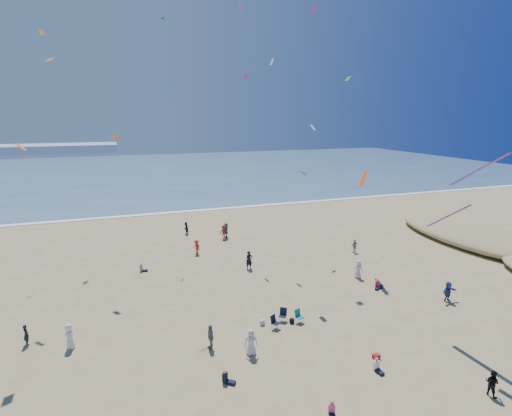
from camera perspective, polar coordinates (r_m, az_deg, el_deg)
name	(u,v)px	position (r m, az deg, el deg)	size (l,w,h in m)	color
ground	(271,402)	(23.80, 2.18, -25.94)	(220.00, 220.00, 0.00)	tan
ocean	(141,172)	(113.33, -16.06, 4.97)	(220.00, 100.00, 0.06)	#476B84
surf_line	(165,213)	(64.28, -12.91, -0.72)	(220.00, 1.20, 0.08)	white
standing_flyers	(253,270)	(37.88, -0.39, -8.84)	(32.63, 37.86, 1.87)	red
seated_group	(281,325)	(29.63, 3.57, -16.39)	(20.47, 24.10, 0.84)	white
chair_cluster	(286,318)	(30.41, 4.33, -15.41)	(2.79, 1.63, 1.00)	black
white_tote	(262,322)	(30.40, 0.91, -16.03)	(0.35, 0.20, 0.40)	silver
black_backpack	(292,321)	(30.73, 5.14, -15.76)	(0.30, 0.22, 0.38)	black
cooler	(376,356)	(27.92, 16.80, -19.64)	(0.45, 0.30, 0.30)	#B5191A
navy_bag	(381,287)	(37.74, 17.45, -10.68)	(0.28, 0.18, 0.34)	black
kites_aloft	(308,111)	(34.40, 7.43, 13.64)	(43.34, 41.90, 25.01)	yellow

